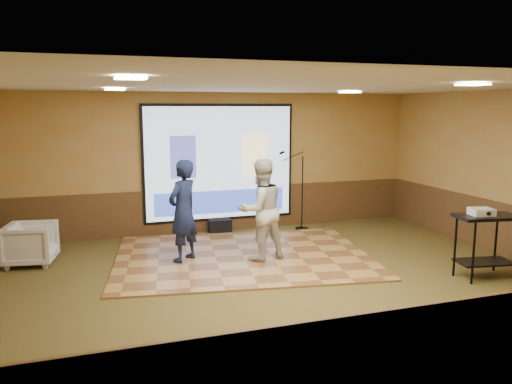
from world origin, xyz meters
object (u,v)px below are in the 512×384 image
object	(u,v)px
player_right	(261,210)
mic_stand	(300,207)
duffel_bag	(220,226)
banquet_chair	(31,244)
dance_floor	(243,256)
player_left	(183,211)
projector_screen	(220,164)
projector	(481,212)
av_table	(486,233)

from	to	relation	value
player_right	mic_stand	distance (m)	2.53
player_right	duffel_bag	xyz separation A→B (m)	(-0.19, 2.17, -0.77)
banquet_chair	mic_stand	bearing A→B (deg)	-71.33
dance_floor	player_left	distance (m)	1.39
projector_screen	player_left	xyz separation A→B (m)	(-1.18, -2.03, -0.56)
player_right	projector	bearing A→B (deg)	134.76
av_table	projector	xyz separation A→B (m)	(-0.10, 0.03, 0.35)
projector	duffel_bag	xyz separation A→B (m)	(-3.17, 4.10, -0.92)
av_table	duffel_bag	world-z (taller)	av_table
dance_floor	player_left	size ratio (longest dim) A/B	2.54
player_right	duffel_bag	bearing A→B (deg)	-97.20
player_right	projector_screen	bearing A→B (deg)	-99.19
dance_floor	banquet_chair	size ratio (longest dim) A/B	5.65
dance_floor	banquet_chair	xyz separation A→B (m)	(-3.58, 0.74, 0.35)
banquet_chair	player_left	bearing A→B (deg)	-96.48
player_left	duffel_bag	distance (m)	2.29
duffel_bag	projector_screen	bearing A→B (deg)	70.88
banquet_chair	dance_floor	bearing A→B (deg)	-92.39
player_left	av_table	world-z (taller)	player_left
dance_floor	projector	world-z (taller)	projector
av_table	duffel_bag	distance (m)	5.30
projector_screen	player_right	size ratio (longest dim) A/B	1.88
dance_floor	banquet_chair	world-z (taller)	banquet_chair
mic_stand	projector_screen	bearing A→B (deg)	-170.25
projector_screen	player_right	distance (m)	2.43
projector_screen	player_right	bearing A→B (deg)	-86.91
banquet_chair	duffel_bag	size ratio (longest dim) A/B	1.67
player_left	dance_floor	bearing A→B (deg)	137.98
projector	banquet_chair	size ratio (longest dim) A/B	0.42
projector_screen	duffel_bag	xyz separation A→B (m)	(-0.07, -0.19, -1.33)
dance_floor	duffel_bag	size ratio (longest dim) A/B	9.43
player_right	player_left	bearing A→B (deg)	-26.42
player_right	projector	size ratio (longest dim) A/B	5.29
player_left	projector	bearing A→B (deg)	111.75
player_left	player_right	world-z (taller)	same
projector_screen	player_right	world-z (taller)	projector_screen
player_left	mic_stand	size ratio (longest dim) A/B	1.00
projector	duffel_bag	size ratio (longest dim) A/B	0.70
duffel_bag	projector	bearing A→B (deg)	-52.29
projector_screen	projector	distance (m)	5.31
player_right	banquet_chair	distance (m)	4.00
mic_stand	av_table	bearing A→B (deg)	-44.88
av_table	mic_stand	world-z (taller)	mic_stand
player_left	player_right	bearing A→B (deg)	125.43
dance_floor	projector_screen	bearing A→B (deg)	86.86
av_table	mic_stand	size ratio (longest dim) A/B	0.57
projector	av_table	bearing A→B (deg)	-4.57
projector_screen	player_left	distance (m)	2.41
player_left	projector_screen	bearing A→B (deg)	-160.52
dance_floor	player_left	world-z (taller)	player_left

